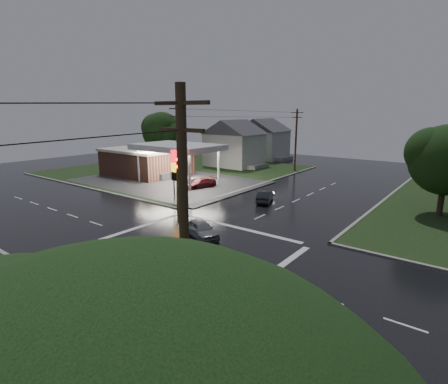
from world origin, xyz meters
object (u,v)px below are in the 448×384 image
Objects in this scene: house_near at (235,143)px; car_pump at (200,183)px; house_far at (263,138)px; tree_nw_behind at (163,132)px; gas_station at (151,160)px; car_north at (265,196)px; pylon_sign at (178,167)px; utility_pole_se at (185,249)px; utility_pole_n at (296,139)px; utility_pole_nw at (178,153)px; car_crossing at (201,229)px.

car_pump is at bearing -67.73° from house_near.
car_pump is at bearing -74.29° from house_far.
tree_nw_behind is at bearing 164.50° from car_pump.
gas_station is 6.46× the size of car_north.
pylon_sign reaches higher than gas_station.
house_far is at bearing 94.76° from house_near.
utility_pole_se is at bearing -61.32° from house_far.
gas_station is 2.38× the size of utility_pole_se.
pylon_sign is at bearing 14.73° from car_north.
house_far reaches higher than gas_station.
utility_pole_n reaches higher than tree_nw_behind.
pylon_sign is 0.54× the size of house_near.
pylon_sign is 27.56m from house_near.
car_crossing is (8.63, -6.29, -5.02)m from utility_pole_nw.
utility_pole_se is 2.68× the size of car_crossing.
utility_pole_nw reaches higher than car_crossing.
tree_nw_behind is at bearing 140.13° from pylon_sign.
utility_pole_n is (16.18, 18.30, 2.92)m from gas_station.
utility_pole_se is at bearing -42.34° from tree_nw_behind.
house_near is at bearing -170.09° from utility_pole_n.
utility_pole_nw is 11.80m from car_crossing.
pylon_sign is at bearing -51.69° from car_pump.
utility_pole_se is 1.05× the size of utility_pole_n.
house_near is at bearing -68.15° from car_north.
house_far reaches higher than car_pump.
tree_nw_behind is at bearing -155.02° from house_near.
utility_pole_nw is 31.82m from tree_nw_behind.
utility_pole_nw is at bearing -66.63° from house_near.
utility_pole_n is at bearing 111.80° from utility_pole_se.
house_far is at bearing 106.98° from pylon_sign.
house_far is 1.10× the size of tree_nw_behind.
utility_pole_se is 1.10× the size of tree_nw_behind.
car_crossing is (-10.37, 12.71, -5.02)m from utility_pole_se.
utility_pole_nw is at bearing -48.16° from car_pump.
pylon_sign is 12.53m from car_crossing.
pylon_sign is 0.54× the size of house_far.
gas_station is 17.07m from house_near.
house_near is 1.10× the size of tree_nw_behind.
tree_nw_behind is (-24.34, 20.49, 0.46)m from utility_pole_nw.
tree_nw_behind is (-43.34, 39.49, 0.46)m from utility_pole_se.
house_near is 14.33m from tree_nw_behind.
car_pump is (-3.86, 7.95, -5.06)m from utility_pole_nw.
car_pump is (8.59, -30.55, -3.74)m from house_far.
house_near is at bearing -85.24° from house_far.
car_pump is (7.59, -18.55, -3.74)m from house_near.
gas_station reaches higher than car_crossing.
pylon_sign is 0.57× the size of utility_pole_n.
utility_pole_n reaches higher than gas_station.
utility_pole_se is (20.00, -20.00, 1.71)m from pylon_sign.
tree_nw_behind is at bearing 137.66° from utility_pole_se.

